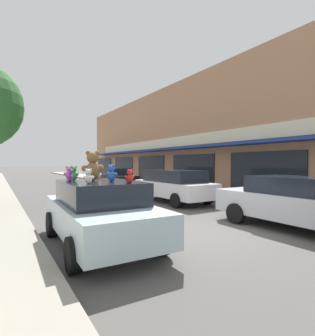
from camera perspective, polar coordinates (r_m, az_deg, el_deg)
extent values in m
plane|color=#514F4C|center=(7.32, 8.79, -13.46)|extent=(260.00, 260.00, 0.00)
cube|color=gray|center=(11.34, 29.43, -7.98)|extent=(2.89, 90.00, 0.15)
cube|color=tan|center=(24.98, 16.74, 5.74)|extent=(14.76, 33.35, 7.73)
cube|color=navy|center=(19.71, 1.25, 3.99)|extent=(1.07, 28.01, 0.12)
cube|color=beige|center=(20.01, 2.42, 5.52)|extent=(0.08, 26.68, 0.70)
cube|color=black|center=(13.89, 22.17, -0.78)|extent=(0.06, 4.22, 2.00)
cube|color=black|center=(17.74, 7.50, -0.30)|extent=(0.06, 4.22, 2.00)
cube|color=black|center=(22.32, -1.58, 0.00)|extent=(0.06, 4.22, 2.00)
cube|color=black|center=(27.26, -7.46, 0.20)|extent=(0.06, 4.22, 2.00)
cube|color=black|center=(32.41, -11.51, 0.34)|extent=(0.06, 4.22, 2.00)
cube|color=#ADC6D1|center=(6.10, -12.40, -10.39)|extent=(1.87, 4.07, 0.64)
cube|color=black|center=(6.02, -12.42, -5.14)|extent=(1.61, 2.26, 0.48)
cylinder|color=black|center=(7.18, -22.10, -11.30)|extent=(0.22, 0.62, 0.62)
cylinder|color=black|center=(7.59, -9.01, -10.55)|extent=(0.22, 0.62, 0.62)
cylinder|color=black|center=(4.81, -17.89, -17.54)|extent=(0.22, 0.62, 0.62)
cylinder|color=black|center=(5.41, 0.77, -15.36)|extent=(0.22, 0.62, 0.62)
ellipsoid|color=olive|center=(6.26, -13.92, -0.70)|extent=(0.40, 0.36, 0.43)
sphere|color=olive|center=(6.26, -13.94, 2.20)|extent=(0.34, 0.34, 0.27)
sphere|color=olive|center=(6.26, -13.04, 3.18)|extent=(0.14, 0.14, 0.11)
sphere|color=olive|center=(6.26, -14.84, 3.17)|extent=(0.14, 0.14, 0.11)
sphere|color=tan|center=(6.37, -13.96, 2.04)|extent=(0.13, 0.13, 0.10)
sphere|color=olive|center=(6.29, -12.35, 0.00)|extent=(0.20, 0.20, 0.16)
sphere|color=olive|center=(6.28, -15.51, -0.02)|extent=(0.20, 0.20, 0.16)
ellipsoid|color=purple|center=(6.02, -18.47, -1.98)|extent=(0.17, 0.18, 0.18)
sphere|color=purple|center=(6.01, -18.48, -0.70)|extent=(0.16, 0.16, 0.12)
sphere|color=purple|center=(6.05, -18.38, -0.26)|extent=(0.07, 0.07, 0.05)
sphere|color=purple|center=(5.97, -18.58, -0.28)|extent=(0.07, 0.07, 0.05)
sphere|color=#BA67ED|center=(6.02, -18.93, -0.77)|extent=(0.06, 0.06, 0.04)
sphere|color=purple|center=(6.09, -18.39, -1.64)|extent=(0.09, 0.09, 0.07)
sphere|color=purple|center=(5.95, -18.75, -1.71)|extent=(0.09, 0.09, 0.07)
ellipsoid|color=black|center=(5.63, -6.39, -2.35)|extent=(0.13, 0.14, 0.14)
sphere|color=black|center=(5.63, -6.40, -1.29)|extent=(0.12, 0.12, 0.09)
sphere|color=black|center=(5.61, -6.13, -0.94)|extent=(0.05, 0.05, 0.04)
sphere|color=black|center=(5.64, -6.67, -0.93)|extent=(0.05, 0.05, 0.04)
sphere|color=#3A3A3D|center=(5.66, -6.18, -1.33)|extent=(0.05, 0.05, 0.03)
sphere|color=black|center=(5.61, -5.87, -2.11)|extent=(0.07, 0.07, 0.05)
sphere|color=black|center=(5.67, -6.82, -2.08)|extent=(0.07, 0.07, 0.05)
ellipsoid|color=blue|center=(5.86, -9.95, -1.76)|extent=(0.22, 0.23, 0.23)
sphere|color=blue|center=(5.86, -9.96, -0.07)|extent=(0.20, 0.20, 0.15)
sphere|color=blue|center=(5.82, -9.54, 0.49)|extent=(0.09, 0.09, 0.06)
sphere|color=blue|center=(5.89, -10.37, 0.50)|extent=(0.09, 0.09, 0.06)
sphere|color=#548DFF|center=(5.91, -9.58, -0.15)|extent=(0.08, 0.08, 0.06)
sphere|color=blue|center=(5.81, -9.13, -1.38)|extent=(0.12, 0.12, 0.09)
sphere|color=blue|center=(5.93, -10.60, -1.34)|extent=(0.12, 0.12, 0.09)
ellipsoid|color=pink|center=(6.82, -18.72, -1.48)|extent=(0.17, 0.15, 0.21)
sphere|color=pink|center=(6.81, -18.73, -0.15)|extent=(0.14, 0.14, 0.14)
sphere|color=pink|center=(6.83, -18.34, 0.30)|extent=(0.06, 0.06, 0.06)
sphere|color=pink|center=(6.80, -19.13, 0.29)|extent=(0.06, 0.06, 0.06)
sphere|color=#FFA3DA|center=(6.87, -18.87, -0.21)|extent=(0.05, 0.05, 0.05)
sphere|color=pink|center=(6.86, -18.06, -1.15)|extent=(0.08, 0.08, 0.08)
sphere|color=pink|center=(6.81, -19.45, -1.18)|extent=(0.08, 0.08, 0.08)
ellipsoid|color=white|center=(5.30, -14.79, -2.35)|extent=(0.17, 0.16, 0.19)
sphere|color=white|center=(5.29, -14.80, -0.86)|extent=(0.15, 0.15, 0.12)
sphere|color=white|center=(5.29, -14.34, -0.36)|extent=(0.06, 0.06, 0.05)
sphere|color=white|center=(5.29, -15.26, -0.37)|extent=(0.06, 0.06, 0.05)
sphere|color=white|center=(5.34, -14.80, -0.92)|extent=(0.06, 0.06, 0.04)
sphere|color=white|center=(5.31, -13.98, -1.99)|extent=(0.08, 0.08, 0.07)
sphere|color=white|center=(5.31, -15.60, -2.00)|extent=(0.08, 0.08, 0.07)
ellipsoid|color=beige|center=(6.96, -12.80, -1.60)|extent=(0.13, 0.11, 0.17)
sphere|color=beige|center=(6.95, -12.80, -0.60)|extent=(0.11, 0.11, 0.10)
sphere|color=beige|center=(6.97, -12.51, -0.26)|extent=(0.04, 0.04, 0.04)
sphere|color=beige|center=(6.94, -13.10, -0.27)|extent=(0.04, 0.04, 0.04)
sphere|color=white|center=(7.00, -12.93, -0.64)|extent=(0.04, 0.04, 0.04)
sphere|color=beige|center=(6.99, -12.31, -1.35)|extent=(0.06, 0.06, 0.06)
sphere|color=beige|center=(6.94, -13.34, -1.37)|extent=(0.06, 0.06, 0.06)
ellipsoid|color=green|center=(6.38, -17.78, -1.66)|extent=(0.18, 0.16, 0.21)
sphere|color=green|center=(6.37, -17.79, -0.25)|extent=(0.15, 0.15, 0.14)
sphere|color=green|center=(6.39, -17.39, 0.23)|extent=(0.06, 0.06, 0.06)
sphere|color=green|center=(6.36, -18.20, 0.22)|extent=(0.06, 0.06, 0.06)
sphere|color=#5ADA6D|center=(6.43, -17.98, -0.31)|extent=(0.06, 0.06, 0.05)
sphere|color=green|center=(6.42, -17.11, -1.31)|extent=(0.09, 0.09, 0.08)
sphere|color=green|center=(6.36, -18.54, -1.34)|extent=(0.09, 0.09, 0.08)
ellipsoid|color=red|center=(5.33, -6.02, -2.34)|extent=(0.15, 0.13, 0.18)
sphere|color=red|center=(5.32, -6.03, -0.91)|extent=(0.13, 0.13, 0.11)
sphere|color=red|center=(5.34, -5.65, -0.43)|extent=(0.05, 0.05, 0.05)
sphere|color=red|center=(5.30, -6.41, -0.44)|extent=(0.05, 0.05, 0.05)
sphere|color=#FF4741|center=(5.37, -6.30, -0.97)|extent=(0.05, 0.05, 0.04)
sphere|color=red|center=(5.38, -5.43, -1.97)|extent=(0.07, 0.07, 0.07)
sphere|color=red|center=(5.30, -6.75, -2.02)|extent=(0.07, 0.07, 0.07)
cube|color=#B7B7BC|center=(8.26, 28.06, -7.33)|extent=(1.81, 4.43, 0.68)
cube|color=black|center=(8.20, 28.10, -3.34)|extent=(1.59, 2.34, 0.47)
cylinder|color=black|center=(8.40, 16.68, -9.45)|extent=(0.20, 0.62, 0.62)
cylinder|color=black|center=(9.78, 23.65, -8.00)|extent=(0.20, 0.62, 0.62)
cube|color=silver|center=(12.31, 3.47, -4.49)|extent=(1.73, 4.48, 0.66)
cube|color=black|center=(12.26, 3.47, -1.71)|extent=(1.53, 3.13, 0.54)
cylinder|color=black|center=(13.07, -3.13, -5.61)|extent=(0.20, 0.62, 0.62)
cylinder|color=black|center=(13.96, 3.03, -5.18)|extent=(0.20, 0.62, 0.62)
cylinder|color=black|center=(10.74, 4.05, -7.09)|extent=(0.20, 0.62, 0.62)
cylinder|color=black|center=(11.80, 10.79, -6.36)|extent=(0.20, 0.62, 0.62)
cube|color=black|center=(18.62, -9.40, -2.53)|extent=(1.74, 4.43, 0.69)
cube|color=black|center=(18.59, -9.40, -0.73)|extent=(1.53, 2.61, 0.48)
cylinder|color=black|center=(19.63, -13.24, -3.37)|extent=(0.20, 0.62, 0.62)
cylinder|color=black|center=(20.23, -8.64, -3.22)|extent=(0.20, 0.62, 0.62)
cylinder|color=black|center=(17.05, -10.29, -4.04)|extent=(0.20, 0.62, 0.62)
cylinder|color=black|center=(17.75, -5.15, -3.83)|extent=(0.20, 0.62, 0.62)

